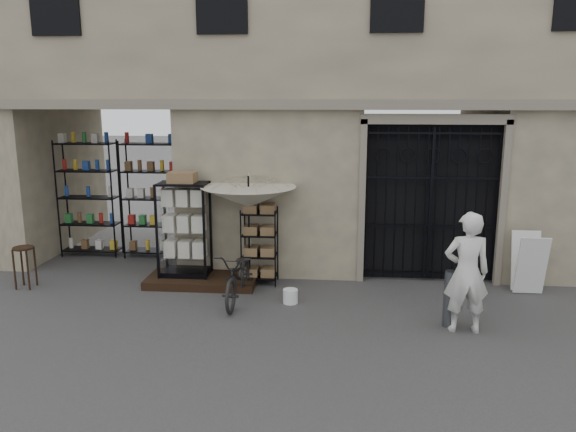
# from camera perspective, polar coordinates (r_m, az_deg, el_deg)

# --- Properties ---
(ground) EXTENTS (80.00, 80.00, 0.00)m
(ground) POSITION_cam_1_polar(r_m,az_deg,el_deg) (8.80, 4.49, -10.66)
(ground) COLOR black
(ground) RESTS_ON ground
(main_building) EXTENTS (14.00, 4.00, 9.00)m
(main_building) POSITION_cam_1_polar(r_m,az_deg,el_deg) (12.17, 5.03, 17.25)
(main_building) COLOR tan
(main_building) RESTS_ON ground
(shop_recess) EXTENTS (3.00, 1.70, 3.00)m
(shop_recess) POSITION_cam_1_polar(r_m,az_deg,el_deg) (11.96, -17.36, 2.42)
(shop_recess) COLOR black
(shop_recess) RESTS_ON ground
(shop_shelving) EXTENTS (2.70, 0.50, 2.50)m
(shop_shelving) POSITION_cam_1_polar(r_m,az_deg,el_deg) (12.48, -16.65, 1.68)
(shop_shelving) COLOR black
(shop_shelving) RESTS_ON ground
(iron_gate) EXTENTS (2.50, 0.21, 3.00)m
(iron_gate) POSITION_cam_1_polar(r_m,az_deg,el_deg) (10.71, 14.15, 1.52)
(iron_gate) COLOR black
(iron_gate) RESTS_ON ground
(step_platform) EXTENTS (2.00, 0.90, 0.15)m
(step_platform) POSITION_cam_1_polar(r_m,az_deg,el_deg) (10.50, -8.72, -6.49)
(step_platform) COLOR black
(step_platform) RESTS_ON ground
(display_cabinet) EXTENTS (0.91, 0.62, 1.87)m
(display_cabinet) POSITION_cam_1_polar(r_m,az_deg,el_deg) (10.43, -10.49, -1.82)
(display_cabinet) COLOR black
(display_cabinet) RESTS_ON step_platform
(wire_rack) EXTENTS (0.65, 0.49, 1.41)m
(wire_rack) POSITION_cam_1_polar(r_m,az_deg,el_deg) (10.30, -2.89, -3.16)
(wire_rack) COLOR black
(wire_rack) RESTS_ON ground
(market_umbrella) EXTENTS (1.72, 1.75, 2.42)m
(market_umbrella) POSITION_cam_1_polar(r_m,az_deg,el_deg) (9.98, -4.04, 2.52)
(market_umbrella) COLOR black
(market_umbrella) RESTS_ON ground
(white_bucket) EXTENTS (0.30, 0.30, 0.24)m
(white_bucket) POSITION_cam_1_polar(r_m,az_deg,el_deg) (9.47, 0.24, -8.15)
(white_bucket) COLOR silver
(white_bucket) RESTS_ON ground
(bicycle) EXTENTS (0.63, 0.92, 1.71)m
(bicycle) POSITION_cam_1_polar(r_m,az_deg,el_deg) (9.64, -4.97, -8.59)
(bicycle) COLOR black
(bicycle) RESTS_ON ground
(wooden_stool) EXTENTS (0.42, 0.42, 0.76)m
(wooden_stool) POSITION_cam_1_polar(r_m,az_deg,el_deg) (11.18, -25.17, -4.64)
(wooden_stool) COLOR black
(wooden_stool) RESTS_ON ground
(steel_bollard) EXTENTS (0.18, 0.18, 0.87)m
(steel_bollard) POSITION_cam_1_polar(r_m,az_deg,el_deg) (8.79, 16.02, -8.09)
(steel_bollard) COLOR #4E5258
(steel_bollard) RESTS_ON ground
(shopkeeper) EXTENTS (0.73, 1.83, 0.43)m
(shopkeeper) POSITION_cam_1_polar(r_m,az_deg,el_deg) (8.85, 17.31, -11.06)
(shopkeeper) COLOR silver
(shopkeeper) RESTS_ON ground
(easel_sign) EXTENTS (0.50, 0.58, 1.05)m
(easel_sign) POSITION_cam_1_polar(r_m,az_deg,el_deg) (10.67, 23.26, -4.43)
(easel_sign) COLOR silver
(easel_sign) RESTS_ON ground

